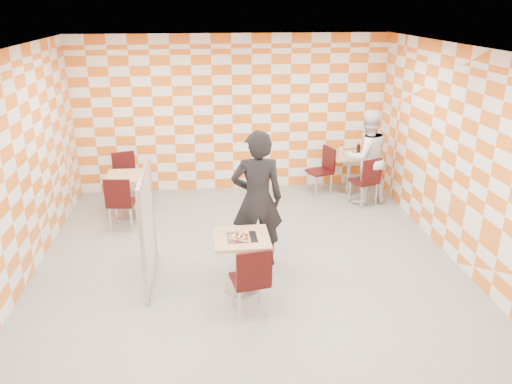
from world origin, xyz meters
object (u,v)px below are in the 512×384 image
(empty_table, at_px, (128,188))
(chair_second_side, at_px, (324,167))
(chair_empty_near, at_px, (120,199))
(soda_bottle, at_px, (358,149))
(chair_empty_far, at_px, (125,173))
(second_table, at_px, (349,166))
(chair_main_front, at_px, (252,277))
(chair_second_front, at_px, (367,178))
(man_dark, at_px, (257,200))
(partition, at_px, (148,226))
(man_white, at_px, (366,157))
(main_table, at_px, (242,254))
(sport_bottle, at_px, (341,150))

(empty_table, relative_size, chair_second_side, 0.81)
(chair_empty_near, height_order, soda_bottle, soda_bottle)
(chair_empty_far, bearing_deg, second_table, 0.39)
(chair_main_front, xyz_separation_m, chair_second_front, (2.44, 3.23, 0.00))
(empty_table, relative_size, man_dark, 0.38)
(second_table, relative_size, chair_empty_far, 0.81)
(partition, height_order, man_white, man_white)
(partition, bearing_deg, main_table, -17.05)
(main_table, xyz_separation_m, man_white, (2.51, 2.77, 0.37))
(man_white, bearing_deg, main_table, 38.24)
(sport_bottle, xyz_separation_m, soda_bottle, (0.33, -0.06, 0.01))
(main_table, distance_m, chair_second_front, 3.60)
(chair_empty_far, relative_size, sport_bottle, 4.62)
(empty_table, height_order, man_white, man_white)
(chair_main_front, height_order, chair_second_front, same)
(second_table, distance_m, sport_bottle, 0.38)
(chair_second_side, distance_m, sport_bottle, 0.47)
(chair_empty_far, bearing_deg, man_dark, -50.89)
(chair_main_front, relative_size, chair_empty_near, 1.00)
(chair_empty_far, bearing_deg, empty_table, -79.05)
(chair_second_front, height_order, chair_empty_near, same)
(chair_empty_far, distance_m, soda_bottle, 4.48)
(empty_table, distance_m, man_white, 4.31)
(soda_bottle, bearing_deg, empty_table, -170.10)
(main_table, height_order, chair_empty_near, chair_empty_near)
(second_table, xyz_separation_m, man_white, (0.12, -0.60, 0.37))
(chair_second_front, relative_size, partition, 0.60)
(man_dark, relative_size, man_white, 1.12)
(chair_main_front, relative_size, soda_bottle, 4.02)
(partition, height_order, sport_bottle, partition)
(second_table, relative_size, chair_main_front, 0.81)
(chair_empty_far, bearing_deg, man_white, -7.39)
(chair_second_front, bearing_deg, man_dark, -139.16)
(partition, bearing_deg, sport_bottle, 41.75)
(partition, xyz_separation_m, man_white, (3.72, 2.40, 0.09))
(sport_bottle, bearing_deg, chair_second_side, -162.39)
(main_table, height_order, chair_empty_far, chair_empty_far)
(empty_table, relative_size, sport_bottle, 3.75)
(empty_table, distance_m, chair_second_side, 3.71)
(chair_second_front, xyz_separation_m, chair_empty_near, (-4.32, -0.59, 0.00))
(main_table, height_order, man_dark, man_dark)
(chair_main_front, bearing_deg, chair_empty_near, 125.41)
(chair_main_front, xyz_separation_m, chair_empty_near, (-1.88, 2.64, 0.00))
(main_table, xyz_separation_m, soda_bottle, (2.55, 3.37, 0.34))
(second_table, distance_m, chair_second_side, 0.53)
(main_table, distance_m, man_white, 3.76)
(empty_table, xyz_separation_m, chair_second_side, (3.64, 0.70, 0.04))
(chair_second_side, height_order, chair_empty_far, same)
(man_dark, height_order, sport_bottle, man_dark)
(man_white, relative_size, sport_bottle, 8.79)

